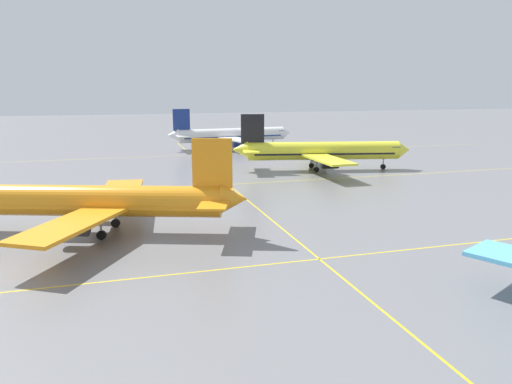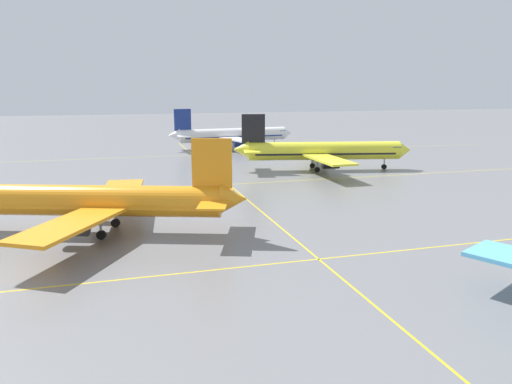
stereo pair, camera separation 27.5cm
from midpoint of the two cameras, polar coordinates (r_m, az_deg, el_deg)
name	(u,v)px [view 2 (the right image)]	position (r m, az deg, el deg)	size (l,w,h in m)	color
airliner_second_row	(95,201)	(56.96, -18.13, -1.02)	(33.49, 28.65, 10.69)	orange
airliner_third_row	(322,151)	(96.64, 7.78, 4.74)	(35.10, 29.80, 10.97)	yellow
airliner_far_left_stand	(232,135)	(129.82, -2.78, 6.66)	(34.13, 29.36, 10.61)	white
taxiway_markings	(261,211)	(64.32, 0.75, -2.28)	(164.75, 166.71, 0.01)	yellow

